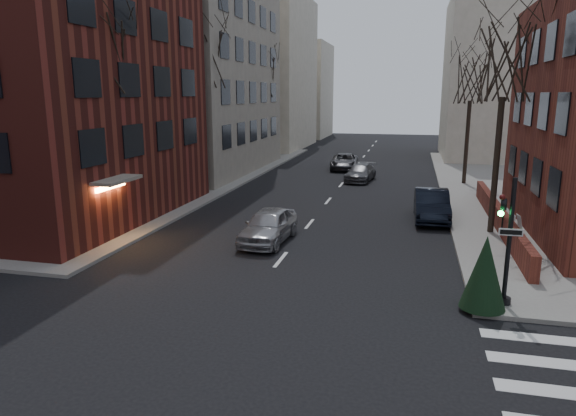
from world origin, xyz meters
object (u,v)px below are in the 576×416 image
(traffic_signal, at_px, (506,250))
(tree_left_c, at_px, (264,78))
(streetlamp_near, at_px, (191,133))
(sandwich_board, at_px, (515,224))
(streetlamp_far, at_px, (276,118))
(car_lane_gray, at_px, (360,173))
(car_lane_far, at_px, (344,162))
(car_lane_silver, at_px, (269,226))
(parked_sedan, at_px, (431,205))
(tree_right_a, at_px, (505,61))
(tree_left_a, at_px, (101,51))
(evergreen_shrub, at_px, (485,272))
(tree_right_b, at_px, (472,79))
(tree_left_b, at_px, (205,58))

(traffic_signal, xyz_separation_m, tree_left_c, (-16.74, 31.01, 6.12))
(streetlamp_near, relative_size, sandwich_board, 6.57)
(streetlamp_far, bearing_deg, car_lane_gray, -46.75)
(car_lane_gray, relative_size, car_lane_far, 0.88)
(car_lane_silver, bearing_deg, parked_sedan, 42.40)
(tree_right_a, distance_m, car_lane_gray, 17.56)
(streetlamp_near, distance_m, parked_sedan, 14.82)
(tree_left_a, distance_m, evergreen_shrub, 18.46)
(tree_left_a, relative_size, sandwich_board, 10.74)
(traffic_signal, distance_m, car_lane_gray, 24.00)
(parked_sedan, bearing_deg, tree_left_c, 125.74)
(car_lane_far, bearing_deg, streetlamp_far, 146.92)
(tree_right_b, bearing_deg, tree_left_b, -161.18)
(tree_right_b, distance_m, sandwich_board, 15.88)
(tree_left_b, height_order, streetlamp_far, tree_left_b)
(tree_right_a, height_order, sandwich_board, tree_right_a)
(traffic_signal, distance_m, tree_left_c, 35.76)
(traffic_signal, distance_m, car_lane_far, 30.24)
(streetlamp_far, relative_size, evergreen_shrub, 2.74)
(tree_left_c, relative_size, streetlamp_near, 1.55)
(tree_left_a, height_order, car_lane_gray, tree_left_a)
(car_lane_silver, distance_m, evergreen_shrub, 10.31)
(parked_sedan, distance_m, car_lane_gray, 12.61)
(tree_right_a, relative_size, sandwich_board, 10.18)
(streetlamp_near, height_order, streetlamp_far, same)
(parked_sedan, bearing_deg, streetlamp_far, 122.01)
(tree_right_a, relative_size, car_lane_silver, 2.16)
(tree_left_b, relative_size, evergreen_shrub, 4.71)
(tree_left_a, bearing_deg, tree_left_b, 90.00)
(traffic_signal, relative_size, evergreen_shrub, 1.74)
(tree_left_a, relative_size, tree_right_b, 1.12)
(streetlamp_far, xyz_separation_m, evergreen_shrub, (15.50, -33.50, -2.94))
(tree_left_c, bearing_deg, tree_left_b, -90.00)
(car_lane_silver, relative_size, car_lane_far, 0.90)
(tree_left_a, xyz_separation_m, sandwich_board, (18.64, 3.76, -7.84))
(car_lane_far, bearing_deg, tree_right_a, -68.49)
(tree_left_c, bearing_deg, car_lane_gray, -38.64)
(tree_left_b, relative_size, streetlamp_far, 1.72)
(car_lane_far, bearing_deg, tree_left_c, 161.22)
(tree_right_b, distance_m, parked_sedan, 13.71)
(streetlamp_near, height_order, evergreen_shrub, streetlamp_near)
(tree_left_c, height_order, car_lane_gray, tree_left_c)
(evergreen_shrub, bearing_deg, tree_left_b, 132.61)
(sandwich_board, bearing_deg, tree_left_b, 149.46)
(tree_right_b, bearing_deg, tree_left_c, 155.56)
(parked_sedan, height_order, car_lane_far, parked_sedan)
(tree_right_a, height_order, car_lane_far, tree_right_a)
(streetlamp_near, bearing_deg, car_lane_gray, 46.76)
(car_lane_silver, bearing_deg, streetlamp_far, 107.05)
(car_lane_far, relative_size, sandwich_board, 5.25)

